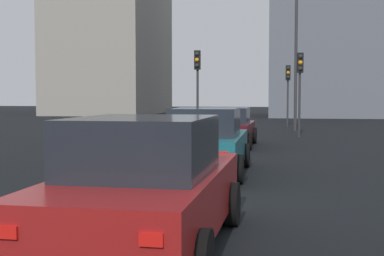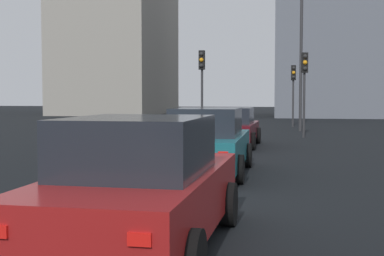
{
  "view_description": "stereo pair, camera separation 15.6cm",
  "coord_description": "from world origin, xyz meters",
  "px_view_note": "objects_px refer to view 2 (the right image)",
  "views": [
    {
      "loc": [
        -9.28,
        -1.84,
        1.91
      ],
      "look_at": [
        1.27,
        0.01,
        1.25
      ],
      "focal_mm": 49.75,
      "sensor_mm": 36.0,
      "label": 1
    },
    {
      "loc": [
        -9.25,
        -1.99,
        1.91
      ],
      "look_at": [
        1.27,
        0.01,
        1.25
      ],
      "focal_mm": 49.75,
      "sensor_mm": 36.0,
      "label": 2
    }
  ],
  "objects_px": {
    "traffic_light_near_right": "(202,74)",
    "traffic_light_far_left": "(305,76)",
    "car_teal_second": "(208,143)",
    "traffic_light_near_left": "(293,83)",
    "car_red_third": "(142,187)",
    "street_lamp_kerbside": "(301,35)",
    "car_maroon_lead": "(232,128)"
  },
  "relations": [
    {
      "from": "traffic_light_near_right",
      "to": "traffic_light_far_left",
      "type": "distance_m",
      "value": 4.77
    },
    {
      "from": "traffic_light_near_right",
      "to": "traffic_light_far_left",
      "type": "bearing_deg",
      "value": 86.15
    },
    {
      "from": "car_teal_second",
      "to": "traffic_light_near_right",
      "type": "bearing_deg",
      "value": 9.48
    },
    {
      "from": "traffic_light_near_left",
      "to": "traffic_light_far_left",
      "type": "relative_size",
      "value": 0.97
    },
    {
      "from": "car_red_third",
      "to": "traffic_light_near_right",
      "type": "height_order",
      "value": "traffic_light_near_right"
    },
    {
      "from": "car_teal_second",
      "to": "street_lamp_kerbside",
      "type": "bearing_deg",
      "value": -9.3
    },
    {
      "from": "car_maroon_lead",
      "to": "street_lamp_kerbside",
      "type": "distance_m",
      "value": 10.45
    },
    {
      "from": "car_teal_second",
      "to": "traffic_light_near_right",
      "type": "xyz_separation_m",
      "value": [
        12.23,
        2.23,
        2.13
      ]
    },
    {
      "from": "traffic_light_near_right",
      "to": "street_lamp_kerbside",
      "type": "relative_size",
      "value": 0.46
    },
    {
      "from": "car_maroon_lead",
      "to": "car_teal_second",
      "type": "height_order",
      "value": "car_teal_second"
    },
    {
      "from": "car_red_third",
      "to": "traffic_light_far_left",
      "type": "height_order",
      "value": "traffic_light_far_left"
    },
    {
      "from": "street_lamp_kerbside",
      "to": "car_maroon_lead",
      "type": "bearing_deg",
      "value": 163.86
    },
    {
      "from": "car_maroon_lead",
      "to": "car_teal_second",
      "type": "xyz_separation_m",
      "value": [
        -7.15,
        -0.22,
        0.06
      ]
    },
    {
      "from": "traffic_light_near_left",
      "to": "traffic_light_far_left",
      "type": "distance_m",
      "value": 8.06
    },
    {
      "from": "car_red_third",
      "to": "car_maroon_lead",
      "type": "bearing_deg",
      "value": 2.5
    },
    {
      "from": "traffic_light_near_right",
      "to": "street_lamp_kerbside",
      "type": "bearing_deg",
      "value": 131.9
    },
    {
      "from": "car_teal_second",
      "to": "street_lamp_kerbside",
      "type": "distance_m",
      "value": 17.0
    },
    {
      "from": "car_teal_second",
      "to": "traffic_light_near_right",
      "type": "relative_size",
      "value": 1.09
    },
    {
      "from": "car_teal_second",
      "to": "traffic_light_near_left",
      "type": "relative_size",
      "value": 1.18
    },
    {
      "from": "traffic_light_far_left",
      "to": "traffic_light_near_right",
      "type": "bearing_deg",
      "value": -101.78
    },
    {
      "from": "traffic_light_near_left",
      "to": "street_lamp_kerbside",
      "type": "bearing_deg",
      "value": 2.19
    },
    {
      "from": "car_teal_second",
      "to": "car_maroon_lead",
      "type": "bearing_deg",
      "value": 0.94
    },
    {
      "from": "traffic_light_near_right",
      "to": "traffic_light_near_left",
      "type": "bearing_deg",
      "value": 151.76
    },
    {
      "from": "traffic_light_far_left",
      "to": "street_lamp_kerbside",
      "type": "relative_size",
      "value": 0.43
    },
    {
      "from": "car_red_third",
      "to": "traffic_light_far_left",
      "type": "distance_m",
      "value": 18.48
    },
    {
      "from": "car_teal_second",
      "to": "traffic_light_far_left",
      "type": "height_order",
      "value": "traffic_light_far_left"
    },
    {
      "from": "car_maroon_lead",
      "to": "traffic_light_near_right",
      "type": "relative_size",
      "value": 1.06
    },
    {
      "from": "traffic_light_near_left",
      "to": "traffic_light_far_left",
      "type": "xyz_separation_m",
      "value": [
        -8.04,
        -0.49,
        0.08
      ]
    },
    {
      "from": "car_red_third",
      "to": "traffic_light_near_right",
      "type": "relative_size",
      "value": 1.11
    },
    {
      "from": "traffic_light_near_right",
      "to": "car_red_third",
      "type": "bearing_deg",
      "value": 8.36
    },
    {
      "from": "traffic_light_near_left",
      "to": "car_teal_second",
      "type": "bearing_deg",
      "value": -9.66
    },
    {
      "from": "car_red_third",
      "to": "traffic_light_near_left",
      "type": "xyz_separation_m",
      "value": [
        26.27,
        -1.83,
        1.9
      ]
    }
  ]
}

